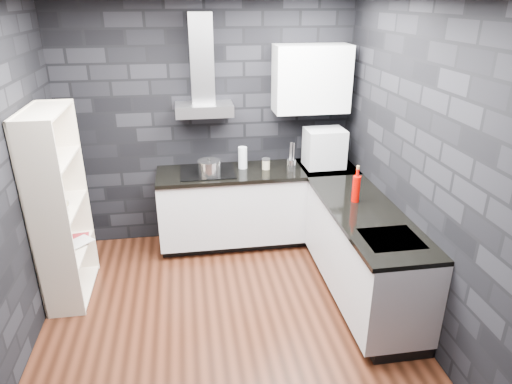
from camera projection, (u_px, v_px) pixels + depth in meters
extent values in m
plane|color=#442013|center=(226.00, 315.00, 4.13)|extent=(3.20, 3.20, 0.00)
cube|color=black|center=(209.00, 124.00, 5.07)|extent=(3.20, 0.05, 2.70)
cube|color=black|center=(251.00, 301.00, 2.12)|extent=(3.20, 0.05, 2.70)
cube|color=black|center=(2.00, 188.00, 3.36)|extent=(0.05, 3.20, 2.70)
cube|color=black|center=(414.00, 165.00, 3.83)|extent=(0.05, 3.20, 2.70)
cube|color=black|center=(257.00, 236.00, 5.40)|extent=(2.18, 0.50, 0.10)
cube|color=black|center=(363.00, 290.00, 4.39)|extent=(0.50, 1.78, 0.10)
cube|color=silver|center=(257.00, 204.00, 5.19)|extent=(2.20, 0.60, 0.76)
cube|color=silver|center=(363.00, 252.00, 4.21)|extent=(0.60, 1.80, 0.76)
cube|color=black|center=(258.00, 172.00, 5.02)|extent=(2.20, 0.62, 0.04)
cube|color=black|center=(366.00, 213.00, 4.06)|extent=(0.62, 1.80, 0.04)
cube|color=black|center=(327.00, 167.00, 5.15)|extent=(0.62, 0.62, 0.04)
cube|color=#A9A8AC|center=(204.00, 109.00, 4.80)|extent=(0.60, 0.34, 0.12)
cube|color=#A9A8AC|center=(202.00, 59.00, 4.67)|extent=(0.24, 0.20, 0.90)
cube|color=white|center=(311.00, 79.00, 4.85)|extent=(0.80, 0.35, 0.70)
cube|color=black|center=(207.00, 172.00, 4.94)|extent=(0.58, 0.50, 0.01)
cube|color=#A9A8AC|center=(391.00, 239.00, 3.60)|extent=(0.44, 0.40, 0.01)
cylinder|color=silver|center=(209.00, 168.00, 4.83)|extent=(0.31, 0.31, 0.14)
cylinder|color=white|center=(243.00, 158.00, 5.03)|extent=(0.13, 0.13, 0.24)
cylinder|color=#BBAF88|center=(266.00, 164.00, 5.02)|extent=(0.11, 0.11, 0.10)
cylinder|color=silver|center=(291.00, 165.00, 4.98)|extent=(0.13, 0.13, 0.13)
cube|color=silver|center=(324.00, 148.00, 5.01)|extent=(0.43, 0.34, 0.42)
cylinder|color=#B60600|center=(356.00, 189.00, 4.20)|extent=(0.08, 0.08, 0.25)
cube|color=beige|center=(60.00, 208.00, 4.11)|extent=(0.41, 0.83, 1.80)
imported|color=white|center=(57.00, 207.00, 4.04)|extent=(0.26, 0.26, 0.05)
imported|color=maroon|center=(70.00, 231.00, 4.40)|extent=(0.16, 0.04, 0.22)
imported|color=#B2B2B2|center=(71.00, 229.00, 4.38)|extent=(0.14, 0.14, 0.25)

